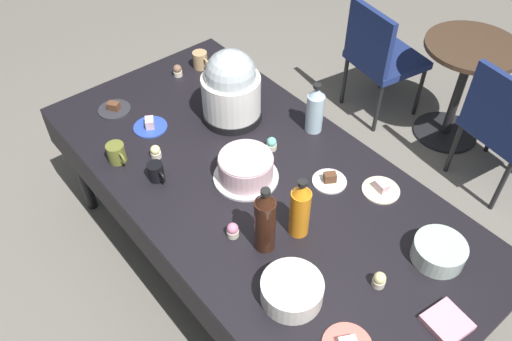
% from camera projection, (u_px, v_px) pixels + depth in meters
% --- Properties ---
extents(ground, '(9.00, 9.00, 0.00)m').
position_uv_depth(ground, '(256.00, 272.00, 2.87)').
color(ground, slate).
extents(potluck_table, '(2.20, 1.10, 0.75)m').
position_uv_depth(potluck_table, '(256.00, 188.00, 2.38)').
color(potluck_table, black).
rests_on(potluck_table, ground).
extents(frosted_layer_cake, '(0.30, 0.30, 0.13)m').
position_uv_depth(frosted_layer_cake, '(246.00, 168.00, 2.30)').
color(frosted_layer_cake, silver).
rests_on(frosted_layer_cake, potluck_table).
extents(slow_cooker, '(0.30, 0.30, 0.38)m').
position_uv_depth(slow_cooker, '(231.00, 88.00, 2.52)').
color(slow_cooker, black).
rests_on(slow_cooker, potluck_table).
extents(glass_salad_bowl, '(0.21, 0.21, 0.08)m').
position_uv_depth(glass_salad_bowl, '(439.00, 251.00, 2.00)').
color(glass_salad_bowl, '#B2C6BC').
rests_on(glass_salad_bowl, potluck_table).
extents(ceramic_snack_bowl, '(0.23, 0.23, 0.09)m').
position_uv_depth(ceramic_snack_bowl, '(292.00, 290.00, 1.88)').
color(ceramic_snack_bowl, silver).
rests_on(ceramic_snack_bowl, potluck_table).
extents(dessert_plate_charcoal, '(0.17, 0.17, 0.05)m').
position_uv_depth(dessert_plate_charcoal, '(114.00, 108.00, 2.68)').
color(dessert_plate_charcoal, '#2D2D33').
rests_on(dessert_plate_charcoal, potluck_table).
extents(dessert_plate_cobalt, '(0.17, 0.17, 0.05)m').
position_uv_depth(dessert_plate_cobalt, '(150.00, 126.00, 2.58)').
color(dessert_plate_cobalt, '#2D4CB2').
rests_on(dessert_plate_cobalt, potluck_table).
extents(dessert_plate_cream, '(0.17, 0.17, 0.05)m').
position_uv_depth(dessert_plate_cream, '(381.00, 189.00, 2.28)').
color(dessert_plate_cream, beige).
rests_on(dessert_plate_cream, potluck_table).
extents(dessert_plate_white, '(0.16, 0.16, 0.05)m').
position_uv_depth(dessert_plate_white, '(329.00, 180.00, 2.32)').
color(dessert_plate_white, white).
rests_on(dessert_plate_white, potluck_table).
extents(cupcake_lemon, '(0.05, 0.05, 0.07)m').
position_uv_depth(cupcake_lemon, '(156.00, 152.00, 2.42)').
color(cupcake_lemon, beige).
rests_on(cupcake_lemon, potluck_table).
extents(cupcake_vanilla, '(0.05, 0.05, 0.07)m').
position_uv_depth(cupcake_vanilla, '(271.00, 144.00, 2.46)').
color(cupcake_vanilla, beige).
rests_on(cupcake_vanilla, potluck_table).
extents(cupcake_cocoa, '(0.05, 0.05, 0.07)m').
position_uv_depth(cupcake_cocoa, '(379.00, 280.00, 1.93)').
color(cupcake_cocoa, beige).
rests_on(cupcake_cocoa, potluck_table).
extents(cupcake_mint, '(0.05, 0.05, 0.07)m').
position_uv_depth(cupcake_mint, '(178.00, 71.00, 2.89)').
color(cupcake_mint, beige).
rests_on(cupcake_mint, potluck_table).
extents(cupcake_rose, '(0.05, 0.05, 0.07)m').
position_uv_depth(cupcake_rose, '(233.00, 230.00, 2.09)').
color(cupcake_rose, beige).
rests_on(cupcake_rose, potluck_table).
extents(soda_bottle_orange_juice, '(0.08, 0.08, 0.29)m').
position_uv_depth(soda_bottle_orange_juice, '(300.00, 209.00, 2.03)').
color(soda_bottle_orange_juice, orange).
rests_on(soda_bottle_orange_juice, potluck_table).
extents(soda_bottle_water, '(0.08, 0.08, 0.27)m').
position_uv_depth(soda_bottle_water, '(315.00, 109.00, 2.49)').
color(soda_bottle_water, silver).
rests_on(soda_bottle_water, potluck_table).
extents(soda_bottle_cola, '(0.08, 0.08, 0.32)m').
position_uv_depth(soda_bottle_cola, '(265.00, 221.00, 1.97)').
color(soda_bottle_cola, '#33190F').
rests_on(soda_bottle_cola, potluck_table).
extents(coffee_mug_black, '(0.11, 0.07, 0.09)m').
position_uv_depth(coffee_mug_black, '(156.00, 172.00, 2.31)').
color(coffee_mug_black, black).
rests_on(coffee_mug_black, potluck_table).
extents(coffee_mug_olive, '(0.13, 0.08, 0.09)m').
position_uv_depth(coffee_mug_olive, '(117.00, 153.00, 2.39)').
color(coffee_mug_olive, olive).
rests_on(coffee_mug_olive, potluck_table).
extents(coffee_mug_tan, '(0.12, 0.08, 0.10)m').
position_uv_depth(coffee_mug_tan, '(200.00, 60.00, 2.93)').
color(coffee_mug_tan, tan).
rests_on(coffee_mug_tan, potluck_table).
extents(paper_napkin_stack, '(0.16, 0.16, 0.02)m').
position_uv_depth(paper_napkin_stack, '(447.00, 322.00, 1.83)').
color(paper_napkin_stack, pink).
rests_on(paper_napkin_stack, potluck_table).
extents(maroon_chair_left, '(0.51, 0.51, 0.85)m').
position_uv_depth(maroon_chair_left, '(380.00, 54.00, 3.53)').
color(maroon_chair_left, navy).
rests_on(maroon_chair_left, ground).
extents(maroon_chair_right, '(0.50, 0.50, 0.85)m').
position_uv_depth(maroon_chair_right, '(505.00, 123.00, 3.01)').
color(maroon_chair_right, navy).
rests_on(maroon_chair_right, ground).
extents(round_cafe_table, '(0.60, 0.60, 0.72)m').
position_uv_depth(round_cafe_table, '(464.00, 75.00, 3.35)').
color(round_cafe_table, '#473323').
rests_on(round_cafe_table, ground).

